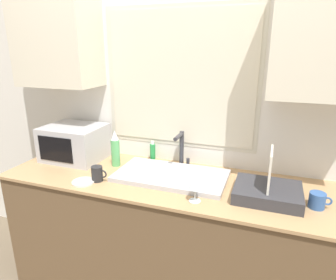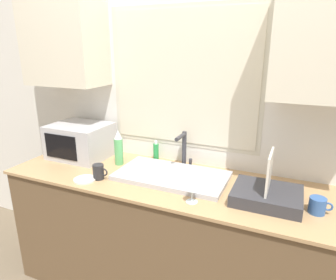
{
  "view_description": "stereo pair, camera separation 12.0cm",
  "coord_description": "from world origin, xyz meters",
  "px_view_note": "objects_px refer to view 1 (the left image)",
  "views": [
    {
      "loc": [
        0.64,
        -1.36,
        1.73
      ],
      "look_at": [
        0.04,
        0.3,
        1.17
      ],
      "focal_mm": 32.0,
      "sensor_mm": 36.0,
      "label": 1
    },
    {
      "loc": [
        0.75,
        -1.32,
        1.73
      ],
      "look_at": [
        0.04,
        0.3,
        1.17
      ],
      "focal_mm": 32.0,
      "sensor_mm": 36.0,
      "label": 2
    }
  ],
  "objects_px": {
    "spray_bottle": "(115,149)",
    "soap_bottle": "(153,152)",
    "faucet": "(181,147)",
    "microwave": "(75,143)",
    "dish_rack": "(268,191)",
    "mug_near_sink": "(97,174)",
    "wine_glass": "(195,183)"
  },
  "relations": [
    {
      "from": "microwave",
      "to": "wine_glass",
      "type": "distance_m",
      "value": 1.09
    },
    {
      "from": "microwave",
      "to": "wine_glass",
      "type": "bearing_deg",
      "value": -18.01
    },
    {
      "from": "dish_rack",
      "to": "mug_near_sink",
      "type": "bearing_deg",
      "value": -172.79
    },
    {
      "from": "microwave",
      "to": "spray_bottle",
      "type": "relative_size",
      "value": 1.65
    },
    {
      "from": "faucet",
      "to": "mug_near_sink",
      "type": "height_order",
      "value": "faucet"
    },
    {
      "from": "wine_glass",
      "to": "faucet",
      "type": "bearing_deg",
      "value": 115.99
    },
    {
      "from": "dish_rack",
      "to": "mug_near_sink",
      "type": "height_order",
      "value": "dish_rack"
    },
    {
      "from": "dish_rack",
      "to": "microwave",
      "type": "bearing_deg",
      "value": 173.53
    },
    {
      "from": "microwave",
      "to": "dish_rack",
      "type": "distance_m",
      "value": 1.43
    },
    {
      "from": "mug_near_sink",
      "to": "spray_bottle",
      "type": "bearing_deg",
      "value": 93.75
    },
    {
      "from": "microwave",
      "to": "spray_bottle",
      "type": "xyz_separation_m",
      "value": [
        0.36,
        -0.02,
        -0.0
      ]
    },
    {
      "from": "mug_near_sink",
      "to": "wine_glass",
      "type": "bearing_deg",
      "value": -3.94
    },
    {
      "from": "faucet",
      "to": "wine_glass",
      "type": "bearing_deg",
      "value": -64.01
    },
    {
      "from": "faucet",
      "to": "dish_rack",
      "type": "xyz_separation_m",
      "value": [
        0.61,
        -0.28,
        -0.11
      ]
    },
    {
      "from": "mug_near_sink",
      "to": "wine_glass",
      "type": "relative_size",
      "value": 0.67
    },
    {
      "from": "wine_glass",
      "to": "microwave",
      "type": "bearing_deg",
      "value": 161.99
    },
    {
      "from": "soap_bottle",
      "to": "mug_near_sink",
      "type": "distance_m",
      "value": 0.49
    },
    {
      "from": "soap_bottle",
      "to": "mug_near_sink",
      "type": "bearing_deg",
      "value": -114.36
    },
    {
      "from": "dish_rack",
      "to": "soap_bottle",
      "type": "relative_size",
      "value": 2.34
    },
    {
      "from": "dish_rack",
      "to": "soap_bottle",
      "type": "distance_m",
      "value": 0.9
    },
    {
      "from": "faucet",
      "to": "microwave",
      "type": "height_order",
      "value": "microwave"
    },
    {
      "from": "faucet",
      "to": "mug_near_sink",
      "type": "distance_m",
      "value": 0.61
    },
    {
      "from": "spray_bottle",
      "to": "dish_rack",
      "type": "bearing_deg",
      "value": -7.62
    },
    {
      "from": "dish_rack",
      "to": "mug_near_sink",
      "type": "distance_m",
      "value": 1.05
    },
    {
      "from": "microwave",
      "to": "mug_near_sink",
      "type": "xyz_separation_m",
      "value": [
        0.38,
        -0.29,
        -0.08
      ]
    },
    {
      "from": "spray_bottle",
      "to": "faucet",
      "type": "bearing_deg",
      "value": 17.53
    },
    {
      "from": "dish_rack",
      "to": "wine_glass",
      "type": "bearing_deg",
      "value": -155.09
    },
    {
      "from": "spray_bottle",
      "to": "soap_bottle",
      "type": "bearing_deg",
      "value": 37.95
    },
    {
      "from": "spray_bottle",
      "to": "soap_bottle",
      "type": "relative_size",
      "value": 1.66
    },
    {
      "from": "soap_bottle",
      "to": "wine_glass",
      "type": "height_order",
      "value": "same"
    },
    {
      "from": "faucet",
      "to": "wine_glass",
      "type": "distance_m",
      "value": 0.51
    },
    {
      "from": "dish_rack",
      "to": "soap_bottle",
      "type": "bearing_deg",
      "value": 159.58
    }
  ]
}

